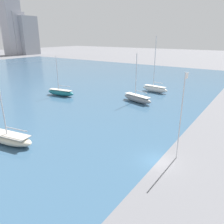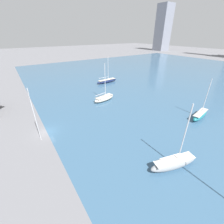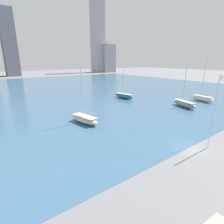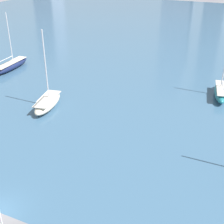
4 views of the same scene
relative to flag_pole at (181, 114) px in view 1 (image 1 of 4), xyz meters
name	(u,v)px [view 1 (image 1 of 4)]	position (x,y,z in m)	size (l,w,h in m)	color
ground_plane	(158,161)	(-2.23, 1.65, -6.14)	(500.00, 500.00, 0.00)	slate
flag_pole	(181,114)	(0.00, 0.00, 0.00)	(1.24, 0.14, 11.31)	silver
sailboat_gray	(137,98)	(19.91, 16.68, -5.20)	(4.14, 8.87, 11.49)	gray
sailboat_cream	(11,139)	(-10.22, 21.64, -5.27)	(3.95, 8.11, 11.87)	beige
sailboat_teal	(61,92)	(13.50, 36.54, -5.24)	(3.24, 8.38, 10.31)	#1E757F
sailboat_white	(155,89)	(31.55, 17.25, -5.09)	(2.54, 7.95, 15.29)	white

